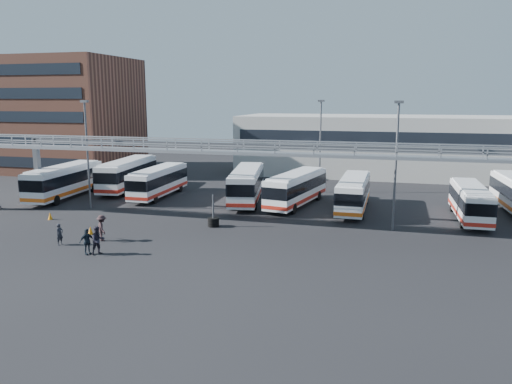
% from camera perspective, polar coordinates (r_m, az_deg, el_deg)
% --- Properties ---
extents(ground, '(140.00, 140.00, 0.00)m').
position_cam_1_polar(ground, '(36.45, -4.01, -5.90)').
color(ground, black).
rests_on(ground, ground).
extents(gantry, '(51.40, 5.15, 7.10)m').
position_cam_1_polar(gantry, '(40.82, -1.40, 3.81)').
color(gantry, gray).
rests_on(gantry, ground).
extents(apartment_building, '(18.00, 15.00, 16.00)m').
position_cam_1_polar(apartment_building, '(77.77, -20.91, 8.23)').
color(apartment_building, brown).
rests_on(apartment_building, ground).
extents(warehouse, '(42.00, 14.00, 8.00)m').
position_cam_1_polar(warehouse, '(71.25, 15.54, 5.15)').
color(warehouse, '#9E9E99').
rests_on(warehouse, ground).
extents(light_pole_left, '(0.70, 0.35, 10.21)m').
position_cam_1_polar(light_pole_left, '(49.61, -18.73, 4.73)').
color(light_pole_left, '#4C4F54').
rests_on(light_pole_left, ground).
extents(light_pole_mid, '(0.70, 0.35, 10.21)m').
position_cam_1_polar(light_pole_mid, '(40.24, 15.72, 3.63)').
color(light_pole_mid, '#4C4F54').
rests_on(light_pole_mid, ground).
extents(light_pole_back, '(0.70, 0.35, 10.21)m').
position_cam_1_polar(light_pole_back, '(55.68, 7.36, 5.79)').
color(light_pole_back, '#4C4F54').
rests_on(light_pole_back, ground).
extents(bus_0, '(3.44, 11.48, 3.44)m').
position_cam_1_polar(bus_0, '(56.11, -21.03, 1.27)').
color(bus_0, white).
rests_on(bus_0, ground).
extents(bus_1, '(3.93, 11.78, 3.51)m').
position_cam_1_polar(bus_1, '(58.78, -14.45, 2.08)').
color(bus_1, white).
rests_on(bus_1, ground).
extents(bus_2, '(2.64, 10.41, 3.14)m').
position_cam_1_polar(bus_2, '(54.03, -11.08, 1.27)').
color(bus_2, white).
rests_on(bus_2, ground).
extents(bus_4, '(4.61, 11.63, 3.45)m').
position_cam_1_polar(bus_4, '(50.25, -1.07, 0.96)').
color(bus_4, white).
rests_on(bus_4, ground).
extents(bus_5, '(4.46, 11.04, 3.27)m').
position_cam_1_polar(bus_5, '(48.77, 4.63, 0.51)').
color(bus_5, white).
rests_on(bus_5, ground).
extents(bus_6, '(2.52, 10.46, 3.17)m').
position_cam_1_polar(bus_6, '(47.34, 11.08, -0.03)').
color(bus_6, white).
rests_on(bus_6, ground).
extents(bus_8, '(2.48, 10.01, 3.03)m').
position_cam_1_polar(bus_8, '(46.71, 23.28, -0.95)').
color(bus_8, white).
rests_on(bus_8, ground).
extents(pedestrian_a, '(0.47, 0.63, 1.57)m').
position_cam_1_polar(pedestrian_a, '(38.54, -21.52, -4.52)').
color(pedestrian_a, '#212329').
rests_on(pedestrian_a, ground).
extents(pedestrian_b, '(1.14, 1.19, 1.93)m').
position_cam_1_polar(pedestrian_b, '(35.36, -17.62, -5.29)').
color(pedestrian_b, '#23202C').
rests_on(pedestrian_b, ground).
extents(pedestrian_c, '(1.38, 1.40, 1.94)m').
position_cam_1_polar(pedestrian_c, '(38.56, -17.19, -3.95)').
color(pedestrian_c, '#2F1F21').
rests_on(pedestrian_c, ground).
extents(pedestrian_d, '(0.89, 1.12, 1.78)m').
position_cam_1_polar(pedestrian_d, '(35.56, -18.77, -5.40)').
color(pedestrian_d, '#19242E').
rests_on(pedestrian_d, ground).
extents(cone_left, '(0.40, 0.40, 0.63)m').
position_cam_1_polar(cone_left, '(40.77, -18.40, -4.18)').
color(cone_left, orange).
rests_on(cone_left, ground).
extents(cone_right, '(0.46, 0.46, 0.64)m').
position_cam_1_polar(cone_right, '(46.90, -22.47, -2.54)').
color(cone_right, orange).
rests_on(cone_right, ground).
extents(tire_stack, '(0.93, 0.93, 2.66)m').
position_cam_1_polar(tire_stack, '(41.15, -4.90, -3.34)').
color(tire_stack, black).
rests_on(tire_stack, ground).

